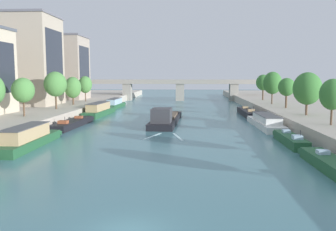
{
  "coord_description": "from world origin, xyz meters",
  "views": [
    {
      "loc": [
        3.28,
        -17.9,
        8.53
      ],
      "look_at": [
        0.0,
        35.19,
        2.45
      ],
      "focal_mm": 37.31,
      "sensor_mm": 36.0,
      "label": 1
    }
  ],
  "objects_px": {
    "bridge_far": "(180,87)",
    "moored_boat_left_gap_after": "(28,138)",
    "moored_boat_right_far": "(290,139)",
    "tree_right_end_of_row": "(307,89)",
    "moored_boat_right_near": "(266,122)",
    "moored_boat_right_midway": "(247,112)",
    "tree_right_second": "(263,83)",
    "moored_boat_left_upstream": "(73,123)",
    "moored_boat_left_near": "(115,104)",
    "tree_right_third": "(287,87)",
    "tree_left_third": "(23,90)",
    "moored_boat_left_midway": "(99,110)",
    "tree_left_end_of_row": "(73,88)",
    "tree_right_by_lamp": "(333,94)",
    "tree_right_distant": "(272,83)",
    "tree_left_far": "(55,84)",
    "tree_left_nearest": "(85,85)",
    "moored_boat_right_downstream": "(333,166)",
    "barge_midriver": "(166,118)"
  },
  "relations": [
    {
      "from": "tree_left_far",
      "to": "tree_right_distant",
      "type": "xyz_separation_m",
      "value": [
        45.28,
        15.47,
        -0.02
      ]
    },
    {
      "from": "tree_right_distant",
      "to": "moored_boat_right_far",
      "type": "bearing_deg",
      "value": -99.65
    },
    {
      "from": "tree_right_third",
      "to": "tree_left_third",
      "type": "bearing_deg",
      "value": -159.09
    },
    {
      "from": "tree_left_third",
      "to": "tree_right_end_of_row",
      "type": "distance_m",
      "value": 46.27
    },
    {
      "from": "moored_boat_left_midway",
      "to": "tree_left_third",
      "type": "distance_m",
      "value": 21.33
    },
    {
      "from": "moored_boat_right_far",
      "to": "tree_right_end_of_row",
      "type": "distance_m",
      "value": 17.56
    },
    {
      "from": "moored_boat_left_upstream",
      "to": "tree_right_third",
      "type": "relative_size",
      "value": 2.46
    },
    {
      "from": "tree_right_by_lamp",
      "to": "tree_right_second",
      "type": "distance_m",
      "value": 48.24
    },
    {
      "from": "moored_boat_left_gap_after",
      "to": "tree_right_third",
      "type": "height_order",
      "value": "tree_right_third"
    },
    {
      "from": "moored_boat_right_downstream",
      "to": "bridge_far",
      "type": "relative_size",
      "value": 0.21
    },
    {
      "from": "tree_right_end_of_row",
      "to": "tree_right_second",
      "type": "bearing_deg",
      "value": 89.53
    },
    {
      "from": "moored_boat_left_gap_after",
      "to": "bridge_far",
      "type": "xyz_separation_m",
      "value": [
        16.0,
        80.14,
        3.5
      ]
    },
    {
      "from": "moored_boat_left_near",
      "to": "moored_boat_left_upstream",
      "type": "bearing_deg",
      "value": -89.53
    },
    {
      "from": "tree_left_third",
      "to": "tree_right_distant",
      "type": "height_order",
      "value": "tree_right_distant"
    },
    {
      "from": "moored_boat_left_midway",
      "to": "moored_boat_right_downstream",
      "type": "relative_size",
      "value": 1.29
    },
    {
      "from": "moored_boat_left_near",
      "to": "tree_left_end_of_row",
      "type": "relative_size",
      "value": 2.25
    },
    {
      "from": "tree_left_third",
      "to": "tree_right_end_of_row",
      "type": "bearing_deg",
      "value": 5.78
    },
    {
      "from": "tree_left_third",
      "to": "tree_left_nearest",
      "type": "distance_m",
      "value": 32.99
    },
    {
      "from": "moored_boat_left_gap_after",
      "to": "moored_boat_right_midway",
      "type": "height_order",
      "value": "moored_boat_left_gap_after"
    },
    {
      "from": "moored_boat_left_near",
      "to": "tree_right_distant",
      "type": "distance_m",
      "value": 40.78
    },
    {
      "from": "tree_right_end_of_row",
      "to": "tree_right_second",
      "type": "relative_size",
      "value": 1.04
    },
    {
      "from": "moored_boat_left_near",
      "to": "moored_boat_right_downstream",
      "type": "relative_size",
      "value": 1.11
    },
    {
      "from": "moored_boat_left_gap_after",
      "to": "tree_right_end_of_row",
      "type": "relative_size",
      "value": 2.02
    },
    {
      "from": "moored_boat_left_gap_after",
      "to": "moored_boat_right_far",
      "type": "bearing_deg",
      "value": 6.8
    },
    {
      "from": "moored_boat_right_near",
      "to": "tree_right_second",
      "type": "height_order",
      "value": "tree_right_second"
    },
    {
      "from": "moored_boat_right_downstream",
      "to": "tree_left_far",
      "type": "xyz_separation_m",
      "value": [
        -38.95,
        35.51,
        6.32
      ]
    },
    {
      "from": "moored_boat_left_gap_after",
      "to": "tree_right_by_lamp",
      "type": "distance_m",
      "value": 38.99
    },
    {
      "from": "moored_boat_right_midway",
      "to": "tree_right_second",
      "type": "relative_size",
      "value": 2.26
    },
    {
      "from": "moored_boat_right_midway",
      "to": "tree_right_end_of_row",
      "type": "xyz_separation_m",
      "value": [
        6.93,
        -16.59,
        5.74
      ]
    },
    {
      "from": "moored_boat_left_near",
      "to": "moored_boat_left_midway",
      "type": "bearing_deg",
      "value": -88.27
    },
    {
      "from": "moored_boat_right_near",
      "to": "tree_right_third",
      "type": "xyz_separation_m",
      "value": [
        6.93,
        13.61,
        5.29
      ]
    },
    {
      "from": "moored_boat_right_midway",
      "to": "tree_left_nearest",
      "type": "bearing_deg",
      "value": 163.24
    },
    {
      "from": "tree_right_distant",
      "to": "bridge_far",
      "type": "bearing_deg",
      "value": 120.53
    },
    {
      "from": "tree_right_second",
      "to": "moored_boat_left_upstream",
      "type": "bearing_deg",
      "value": -136.1
    },
    {
      "from": "moored_boat_left_gap_after",
      "to": "moored_boat_left_near",
      "type": "distance_m",
      "value": 52.21
    },
    {
      "from": "tree_right_by_lamp",
      "to": "bridge_far",
      "type": "height_order",
      "value": "tree_right_by_lamp"
    },
    {
      "from": "tree_left_far",
      "to": "tree_right_third",
      "type": "xyz_separation_m",
      "value": [
        45.75,
        5.25,
        -0.66
      ]
    },
    {
      "from": "moored_boat_left_midway",
      "to": "tree_left_end_of_row",
      "type": "xyz_separation_m",
      "value": [
        -6.93,
        3.61,
        4.7
      ]
    },
    {
      "from": "bridge_far",
      "to": "moored_boat_left_gap_after",
      "type": "bearing_deg",
      "value": -101.29
    },
    {
      "from": "tree_left_third",
      "to": "tree_right_by_lamp",
      "type": "xyz_separation_m",
      "value": [
        45.37,
        -7.3,
        -0.14
      ]
    },
    {
      "from": "moored_boat_left_near",
      "to": "tree_left_far",
      "type": "distance_m",
      "value": 26.93
    },
    {
      "from": "moored_boat_right_far",
      "to": "moored_boat_left_near",
      "type": "bearing_deg",
      "value": 123.93
    },
    {
      "from": "barge_midriver",
      "to": "moored_boat_left_upstream",
      "type": "distance_m",
      "value": 16.09
    },
    {
      "from": "tree_left_far",
      "to": "tree_right_distant",
      "type": "bearing_deg",
      "value": 18.87
    },
    {
      "from": "tree_left_far",
      "to": "tree_left_nearest",
      "type": "height_order",
      "value": "tree_left_far"
    },
    {
      "from": "moored_boat_right_midway",
      "to": "tree_left_third",
      "type": "relative_size",
      "value": 2.49
    },
    {
      "from": "moored_boat_right_near",
      "to": "moored_boat_right_midway",
      "type": "height_order",
      "value": "moored_boat_right_midway"
    },
    {
      "from": "moored_boat_left_upstream",
      "to": "tree_left_third",
      "type": "distance_m",
      "value": 9.45
    },
    {
      "from": "barge_midriver",
      "to": "tree_left_third",
      "type": "height_order",
      "value": "tree_left_third"
    },
    {
      "from": "moored_boat_right_far",
      "to": "bridge_far",
      "type": "relative_size",
      "value": 0.17
    }
  ]
}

